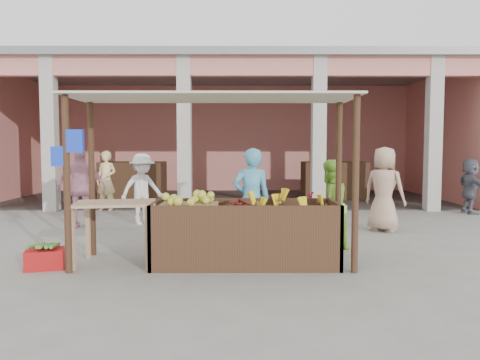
{
  "coord_description": "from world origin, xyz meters",
  "views": [
    {
      "loc": [
        0.4,
        -6.57,
        1.67
      ],
      "look_at": [
        0.43,
        1.2,
        1.12
      ],
      "focal_mm": 35.0,
      "sensor_mm": 36.0,
      "label": 1
    }
  ],
  "objects_px": {
    "red_crate": "(46,259)",
    "vendor_green": "(330,203)",
    "side_table": "(116,212)",
    "motorcycle": "(287,214)",
    "vendor_blue": "(252,197)",
    "fruit_stall": "(245,237)"
  },
  "relations": [
    {
      "from": "red_crate",
      "to": "vendor_blue",
      "type": "distance_m",
      "value": 3.15
    },
    {
      "from": "red_crate",
      "to": "side_table",
      "type": "bearing_deg",
      "value": -1.87
    },
    {
      "from": "vendor_green",
      "to": "motorcycle",
      "type": "xyz_separation_m",
      "value": [
        -0.58,
        1.01,
        -0.33
      ]
    },
    {
      "from": "side_table",
      "to": "vendor_blue",
      "type": "distance_m",
      "value": 2.13
    },
    {
      "from": "motorcycle",
      "to": "side_table",
      "type": "bearing_deg",
      "value": 143.94
    },
    {
      "from": "vendor_blue",
      "to": "fruit_stall",
      "type": "bearing_deg",
      "value": 76.99
    },
    {
      "from": "red_crate",
      "to": "vendor_green",
      "type": "relative_size",
      "value": 0.33
    },
    {
      "from": "fruit_stall",
      "to": "vendor_green",
      "type": "distance_m",
      "value": 1.71
    },
    {
      "from": "side_table",
      "to": "motorcycle",
      "type": "xyz_separation_m",
      "value": [
        2.64,
        1.95,
        -0.31
      ]
    },
    {
      "from": "fruit_stall",
      "to": "vendor_green",
      "type": "relative_size",
      "value": 1.68
    },
    {
      "from": "vendor_blue",
      "to": "vendor_green",
      "type": "height_order",
      "value": "vendor_blue"
    },
    {
      "from": "side_table",
      "to": "motorcycle",
      "type": "bearing_deg",
      "value": 27.06
    },
    {
      "from": "fruit_stall",
      "to": "vendor_blue",
      "type": "relative_size",
      "value": 1.47
    },
    {
      "from": "fruit_stall",
      "to": "vendor_blue",
      "type": "xyz_separation_m",
      "value": [
        0.12,
        0.85,
        0.48
      ]
    },
    {
      "from": "vendor_blue",
      "to": "motorcycle",
      "type": "distance_m",
      "value": 1.37
    },
    {
      "from": "fruit_stall",
      "to": "vendor_blue",
      "type": "distance_m",
      "value": 0.98
    },
    {
      "from": "vendor_blue",
      "to": "vendor_green",
      "type": "xyz_separation_m",
      "value": [
        1.27,
        0.09,
        -0.11
      ]
    },
    {
      "from": "side_table",
      "to": "motorcycle",
      "type": "distance_m",
      "value": 3.29
    },
    {
      "from": "vendor_blue",
      "to": "vendor_green",
      "type": "relative_size",
      "value": 1.14
    },
    {
      "from": "red_crate",
      "to": "fruit_stall",
      "type": "bearing_deg",
      "value": -10.87
    },
    {
      "from": "side_table",
      "to": "vendor_blue",
      "type": "relative_size",
      "value": 0.69
    },
    {
      "from": "vendor_blue",
      "to": "motorcycle",
      "type": "relative_size",
      "value": 1.04
    }
  ]
}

